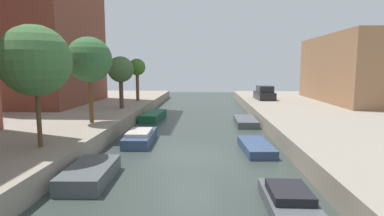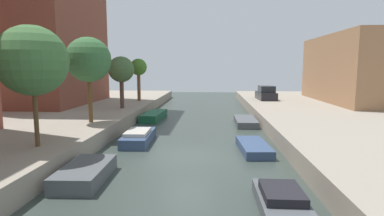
{
  "view_description": "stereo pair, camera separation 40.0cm",
  "coord_description": "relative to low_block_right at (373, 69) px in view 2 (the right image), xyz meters",
  "views": [
    {
      "loc": [
        0.82,
        -15.42,
        4.56
      ],
      "look_at": [
        -0.38,
        9.59,
        1.26
      ],
      "focal_mm": 28.61,
      "sensor_mm": 36.0,
      "label": 1
    },
    {
      "loc": [
        1.22,
        -15.4,
        4.56
      ],
      "look_at": [
        -0.38,
        9.59,
        1.26
      ],
      "focal_mm": 28.61,
      "sensor_mm": 36.0,
      "label": 2
    }
  ],
  "objects": [
    {
      "name": "street_tree_3",
      "position": [
        -24.68,
        -13.86,
        0.59
      ],
      "size": [
        2.88,
        2.88,
        5.52
      ],
      "color": "brown",
      "rests_on": "quay_left"
    },
    {
      "name": "parked_car",
      "position": [
        -10.63,
        1.68,
        -2.81
      ],
      "size": [
        1.9,
        4.14,
        1.57
      ],
      "color": "black",
      "rests_on": "quay_right"
    },
    {
      "name": "ground_plane",
      "position": [
        -18.0,
        -17.82,
        -4.47
      ],
      "size": [
        84.0,
        84.0,
        0.0
      ],
      "primitive_type": "plane",
      "color": "#333D38"
    },
    {
      "name": "moored_boat_right_4",
      "position": [
        -14.01,
        -8.68,
        -4.21
      ],
      "size": [
        1.64,
        4.19,
        0.52
      ],
      "color": "#4C5156",
      "rests_on": "ground_plane"
    },
    {
      "name": "street_tree_5",
      "position": [
        -24.68,
        -0.36,
        0.05
      ],
      "size": [
        1.8,
        1.8,
        4.55
      ],
      "color": "brown",
      "rests_on": "quay_left"
    },
    {
      "name": "moored_boat_left_2",
      "position": [
        -21.86,
        -21.6,
        -4.15
      ],
      "size": [
        1.81,
        3.42,
        0.64
      ],
      "color": "#4C5156",
      "rests_on": "ground_plane"
    },
    {
      "name": "moored_boat_left_3",
      "position": [
        -21.21,
        -15.16,
        -4.11
      ],
      "size": [
        1.63,
        4.05,
        0.81
      ],
      "color": "#33476B",
      "rests_on": "ground_plane"
    },
    {
      "name": "moored_boat_right_3",
      "position": [
        -14.44,
        -16.7,
        -4.23
      ],
      "size": [
        1.7,
        3.76,
        0.47
      ],
      "color": "#33476B",
      "rests_on": "ground_plane"
    },
    {
      "name": "street_tree_2",
      "position": [
        -24.68,
        -20.08,
        0.39
      ],
      "size": [
        3.11,
        3.11,
        5.43
      ],
      "color": "brown",
      "rests_on": "quay_left"
    },
    {
      "name": "low_block_right",
      "position": [
        0.0,
        0.0,
        0.0
      ],
      "size": [
        10.0,
        14.98,
        6.93
      ],
      "primitive_type": "cube",
      "color": "#9E704C",
      "rests_on": "quay_right"
    },
    {
      "name": "street_tree_4",
      "position": [
        -24.68,
        -6.75,
        -0.1
      ],
      "size": [
        2.26,
        2.26,
        4.55
      ],
      "color": "#4E3930",
      "rests_on": "quay_left"
    },
    {
      "name": "moored_boat_right_2",
      "position": [
        -14.5,
        -23.65,
        -4.16
      ],
      "size": [
        1.47,
        3.1,
        0.73
      ],
      "color": "#4C5156",
      "rests_on": "ground_plane"
    },
    {
      "name": "moored_boat_left_4",
      "position": [
        -21.88,
        -6.67,
        -4.14
      ],
      "size": [
        1.74,
        4.59,
        0.65
      ],
      "color": "#195638",
      "rests_on": "ground_plane"
    }
  ]
}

